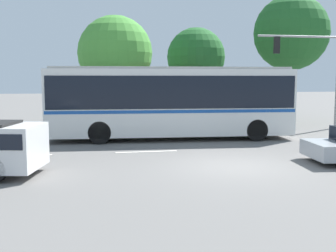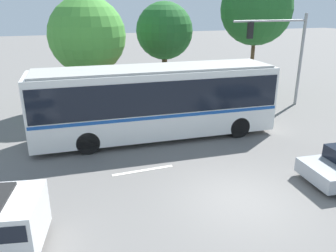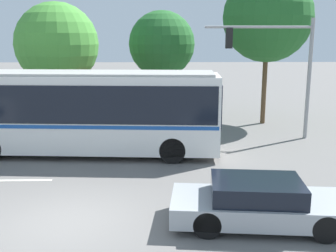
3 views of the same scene
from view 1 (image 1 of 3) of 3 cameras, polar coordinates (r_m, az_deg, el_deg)
ground_plane at (r=13.45m, az=9.15°, el=-5.59°), size 140.00×140.00×0.00m
city_bus at (r=19.09m, az=0.37°, el=3.88°), size 11.42×3.35×3.37m
traffic_light_pole at (r=24.58m, az=20.22°, el=8.23°), size 4.97×0.24×5.56m
flowering_hedge at (r=23.95m, az=-3.58°, el=1.56°), size 6.10×1.14×1.46m
street_tree_left at (r=24.71m, az=-7.41°, el=10.07°), size 4.43×4.43×6.56m
street_tree_centre at (r=28.10m, az=3.94°, el=9.61°), size 3.94×3.94×6.29m
street_tree_right at (r=27.82m, az=16.89°, el=12.38°), size 4.77×4.77×8.15m
lane_stripe_near at (r=16.01m, az=-20.22°, el=-3.93°), size 2.40×0.16×0.01m
lane_stripe_mid at (r=15.86m, az=-3.05°, el=-3.62°), size 2.40×0.16×0.01m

